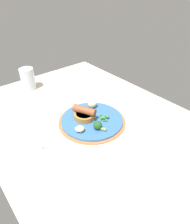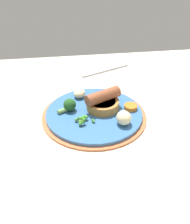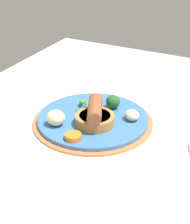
% 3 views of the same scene
% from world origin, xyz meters
% --- Properties ---
extents(dining_table, '(1.10, 0.80, 0.03)m').
position_xyz_m(dining_table, '(0.00, 0.00, 0.01)').
color(dining_table, beige).
rests_on(dining_table, ground).
extents(dinner_plate, '(0.28, 0.28, 0.01)m').
position_xyz_m(dinner_plate, '(-0.02, -0.01, 0.04)').
color(dinner_plate, '#CC6B3D').
rests_on(dinner_plate, dining_table).
extents(sausage_pudding, '(0.10, 0.09, 0.06)m').
position_xyz_m(sausage_pudding, '(0.01, 0.01, 0.07)').
color(sausage_pudding, '#AD7538').
rests_on(sausage_pudding, dinner_plate).
extents(pea_pile, '(0.05, 0.04, 0.02)m').
position_xyz_m(pea_pile, '(-0.05, -0.04, 0.05)').
color(pea_pile, '#479428').
rests_on(pea_pile, dinner_plate).
extents(broccoli_floret_near, '(0.05, 0.04, 0.03)m').
position_xyz_m(broccoli_floret_near, '(-0.08, 0.02, 0.06)').
color(broccoli_floret_near, '#235623').
rests_on(broccoli_floret_near, dinner_plate).
extents(potato_chunk_0, '(0.04, 0.05, 0.04)m').
position_xyz_m(potato_chunk_0, '(0.05, -0.06, 0.06)').
color(potato_chunk_0, beige).
rests_on(potato_chunk_0, dinner_plate).
extents(potato_chunk_1, '(0.05, 0.05, 0.02)m').
position_xyz_m(potato_chunk_1, '(-0.05, 0.08, 0.06)').
color(potato_chunk_1, beige).
rests_on(potato_chunk_1, dinner_plate).
extents(carrot_slice_2, '(0.05, 0.05, 0.01)m').
position_xyz_m(carrot_slice_2, '(0.08, 0.00, 0.05)').
color(carrot_slice_2, orange).
rests_on(carrot_slice_2, dinner_plate).
extents(fork, '(0.17, 0.08, 0.01)m').
position_xyz_m(fork, '(0.05, 0.26, 0.03)').
color(fork, silver).
rests_on(fork, dining_table).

